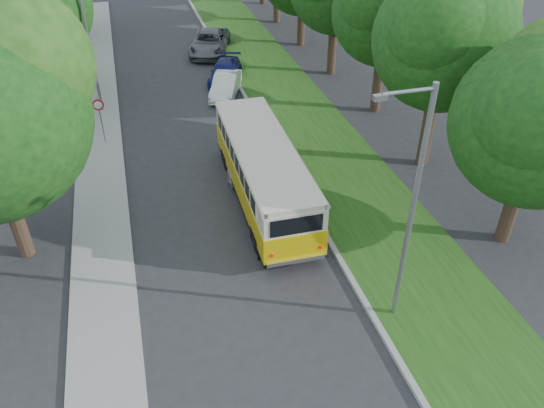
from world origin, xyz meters
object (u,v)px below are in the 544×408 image
object	(u,v)px
lamppost_near	(410,206)
car_grey	(210,42)
lamppost_far	(86,39)
car_silver	(243,155)
vintage_bus	(264,174)
car_blue	(225,72)
car_white	(226,85)

from	to	relation	value
lamppost_near	car_grey	size ratio (longest dim) A/B	1.49
lamppost_near	lamppost_far	distance (m)	20.53
car_grey	car_silver	bearing A→B (deg)	-77.30
vintage_bus	car_grey	xyz separation A→B (m)	(1.09, 19.11, -0.64)
lamppost_near	car_blue	world-z (taller)	lamppost_near
lamppost_far	car_white	size ratio (longest dim) A/B	1.92
car_blue	vintage_bus	bearing A→B (deg)	-74.15
lamppost_near	car_silver	xyz separation A→B (m)	(-2.55, 10.33, -3.67)
car_white	lamppost_near	bearing A→B (deg)	-63.67
lamppost_near	vintage_bus	xyz separation A→B (m)	(-2.30, 7.43, -2.98)
lamppost_near	vintage_bus	distance (m)	8.32
lamppost_near	car_white	bearing A→B (deg)	94.90
lamppost_far	car_grey	size ratio (longest dim) A/B	1.39
vintage_bus	car_grey	size ratio (longest dim) A/B	1.74
vintage_bus	car_blue	xyz separation A→B (m)	(1.09, 13.58, -0.78)
lamppost_near	car_white	distance (m)	19.26
vintage_bus	car_blue	bearing A→B (deg)	86.27
lamppost_near	car_silver	world-z (taller)	lamppost_near
lamppost_far	car_grey	distance (m)	11.63
car_blue	lamppost_near	bearing A→B (deg)	-66.27
car_blue	car_white	bearing A→B (deg)	-80.15
car_white	vintage_bus	bearing A→B (deg)	-72.01
lamppost_far	car_white	world-z (taller)	lamppost_far
car_grey	lamppost_far	bearing A→B (deg)	-116.33
car_silver	lamppost_near	bearing A→B (deg)	-68.35
car_silver	car_white	size ratio (longest dim) A/B	1.06
car_blue	car_grey	bearing A→B (deg)	110.44
lamppost_far	car_grey	world-z (taller)	lamppost_far
lamppost_near	car_white	size ratio (longest dim) A/B	2.05
car_white	car_blue	xyz separation A→B (m)	(0.41, 2.18, -0.03)
vintage_bus	car_white	distance (m)	11.45
lamppost_far	car_blue	bearing A→B (deg)	18.03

